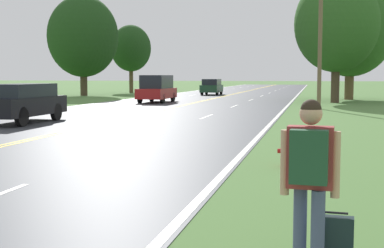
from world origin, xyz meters
The scene contains 11 objects.
hitchhiker_person centered at (8.51, 5.79, 1.07)m, with size 0.59×0.44×1.74m.
suitcase centered at (8.77, 5.97, 0.27)m, with size 0.41×0.17×0.58m.
fire_hydrant centered at (8.00, 11.96, 0.39)m, with size 0.44×0.28×0.77m.
utility_pole_midground centered at (8.76, 33.13, 4.82)m, with size 1.80×0.24×9.33m.
tree_behind_sign centered at (9.95, 40.88, 5.71)m, with size 6.09×6.09×9.23m.
tree_mid_treeline centered at (-12.39, 59.49, 5.12)m, with size 4.65×4.65×7.81m.
tree_right_cluster centered at (11.26, 46.52, 6.10)m, with size 7.34×7.34×10.33m.
tree_far_back centered at (-13.94, 49.83, 5.83)m, with size 6.96×6.96×9.84m.
car_black_suv_nearest centered at (-3.33, 20.43, 0.90)m, with size 1.86×4.80×1.64m.
car_red_van_approaching centered at (-2.88, 38.27, 1.04)m, with size 1.91×4.52×2.01m.
car_dark_green_suv_mid_near centered at (-1.88, 54.51, 0.87)m, with size 1.80×4.01×1.63m.
Camera 1 is at (8.56, 0.37, 1.98)m, focal length 50.00 mm.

